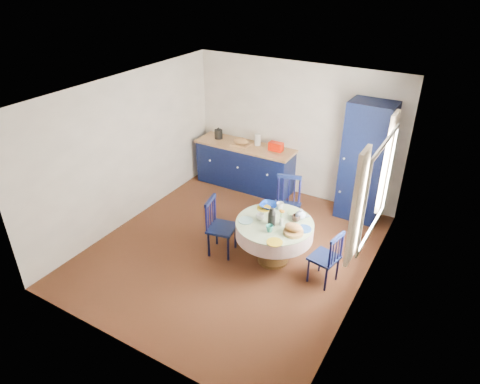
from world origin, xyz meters
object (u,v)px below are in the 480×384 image
object	(u,v)px
chair_left	(219,226)
mug_c	(296,218)
kitchen_counter	(245,165)
mug_b	(270,229)
cobalt_bowl	(269,206)
mug_d	(280,206)
dining_table	(275,229)
chair_far	(287,205)
chair_right	(327,258)
mug_a	(260,217)
pantry_cabinet	(365,162)

from	to	relation	value
chair_left	mug_c	xyz separation A→B (m)	(1.07, 0.40, 0.27)
kitchen_counter	mug_b	bearing A→B (deg)	-53.33
cobalt_bowl	chair_left	bearing A→B (deg)	-135.76
kitchen_counter	mug_d	xyz separation A→B (m)	(1.47, -1.50, 0.28)
dining_table	chair_left	distance (m)	0.87
mug_c	cobalt_bowl	distance (m)	0.53
mug_c	mug_d	distance (m)	0.40
chair_far	kitchen_counter	bearing A→B (deg)	126.03
chair_left	chair_right	world-z (taller)	chair_left
cobalt_bowl	chair_far	bearing A→B (deg)	80.72
chair_right	mug_a	distance (m)	1.10
chair_right	dining_table	bearing A→B (deg)	-83.35
pantry_cabinet	mug_d	bearing A→B (deg)	-116.30
kitchen_counter	pantry_cabinet	xyz separation A→B (m)	(2.29, 0.04, 0.58)
pantry_cabinet	mug_d	xyz separation A→B (m)	(-0.82, -1.54, -0.30)
mug_c	chair_left	bearing A→B (deg)	-159.34
dining_table	mug_b	bearing A→B (deg)	-83.75
pantry_cabinet	chair_right	bearing A→B (deg)	-84.83
kitchen_counter	mug_b	distance (m)	2.68
chair_far	chair_right	bearing A→B (deg)	-58.05
chair_left	mug_d	world-z (taller)	chair_left
pantry_cabinet	kitchen_counter	bearing A→B (deg)	-177.41
dining_table	cobalt_bowl	bearing A→B (deg)	130.48
pantry_cabinet	mug_a	bearing A→B (deg)	-113.87
kitchen_counter	chair_right	bearing A→B (deg)	-39.43
chair_left	chair_right	xyz separation A→B (m)	(1.66, 0.15, -0.04)
chair_far	chair_right	distance (m)	1.36
dining_table	chair_far	xyz separation A→B (m)	(-0.19, 0.83, -0.07)
kitchen_counter	mug_b	xyz separation A→B (m)	(1.61, -2.13, 0.28)
chair_far	mug_c	size ratio (longest dim) A/B	7.68
dining_table	mug_a	xyz separation A→B (m)	(-0.23, -0.04, 0.16)
chair_right	mug_a	xyz separation A→B (m)	(-1.06, 0.03, 0.31)
chair_right	mug_b	size ratio (longest dim) A/B	7.88
chair_left	mug_b	bearing A→B (deg)	-104.02
kitchen_counter	mug_c	size ratio (longest dim) A/B	15.58
chair_right	mug_d	distance (m)	1.09
chair_right	mug_c	size ratio (longest dim) A/B	6.60
chair_left	mug_c	distance (m)	1.17
chair_left	cobalt_bowl	bearing A→B (deg)	-57.75
chair_left	chair_far	xyz separation A→B (m)	(0.64, 1.04, 0.03)
pantry_cabinet	dining_table	distance (m)	2.10
kitchen_counter	chair_right	world-z (taller)	kitchen_counter
pantry_cabinet	mug_c	distance (m)	1.82
pantry_cabinet	chair_left	xyz separation A→B (m)	(-1.54, -2.14, -0.57)
mug_a	pantry_cabinet	bearing A→B (deg)	64.53
mug_d	pantry_cabinet	bearing A→B (deg)	62.11
mug_a	mug_d	bearing A→B (deg)	74.37
cobalt_bowl	mug_d	bearing A→B (deg)	18.40
mug_b	chair_far	bearing A→B (deg)	101.67
mug_a	kitchen_counter	bearing A→B (deg)	125.20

